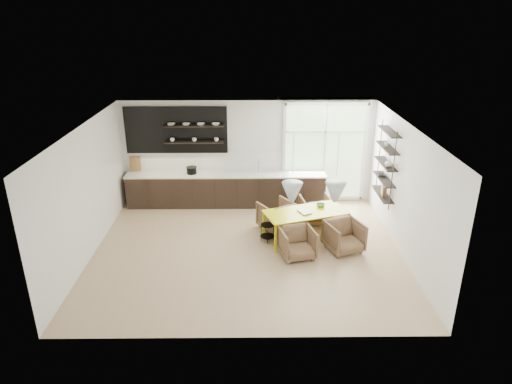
{
  "coord_description": "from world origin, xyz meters",
  "views": [
    {
      "loc": [
        0.11,
        -9.25,
        5.2
      ],
      "look_at": [
        0.21,
        0.6,
        1.21
      ],
      "focal_mm": 32.0,
      "sensor_mm": 36.0,
      "label": 1
    }
  ],
  "objects_px": {
    "armchair_back_right": "(315,210)",
    "wire_stool": "(267,230)",
    "armchair_back_left": "(277,215)",
    "dining_table": "(306,213)",
    "armchair_front_right": "(344,236)",
    "armchair_front_left": "(297,243)"
  },
  "relations": [
    {
      "from": "dining_table",
      "to": "armchair_front_right",
      "type": "bearing_deg",
      "value": -55.04
    },
    {
      "from": "armchair_back_left",
      "to": "armchair_front_left",
      "type": "relative_size",
      "value": 1.06
    },
    {
      "from": "armchair_front_left",
      "to": "wire_stool",
      "type": "distance_m",
      "value": 0.99
    },
    {
      "from": "dining_table",
      "to": "armchair_back_left",
      "type": "bearing_deg",
      "value": 122.95
    },
    {
      "from": "dining_table",
      "to": "armchair_front_left",
      "type": "height_order",
      "value": "dining_table"
    },
    {
      "from": "armchair_back_right",
      "to": "wire_stool",
      "type": "distance_m",
      "value": 1.65
    },
    {
      "from": "armchair_back_left",
      "to": "armchair_front_left",
      "type": "xyz_separation_m",
      "value": [
        0.38,
        -1.41,
        -0.02
      ]
    },
    {
      "from": "dining_table",
      "to": "wire_stool",
      "type": "bearing_deg",
      "value": 169.45
    },
    {
      "from": "dining_table",
      "to": "armchair_back_left",
      "type": "relative_size",
      "value": 2.66
    },
    {
      "from": "armchair_back_left",
      "to": "armchair_front_left",
      "type": "distance_m",
      "value": 1.46
    },
    {
      "from": "dining_table",
      "to": "armchair_back_right",
      "type": "relative_size",
      "value": 2.75
    },
    {
      "from": "armchair_front_left",
      "to": "wire_stool",
      "type": "xyz_separation_m",
      "value": [
        -0.64,
        0.75,
        -0.06
      ]
    },
    {
      "from": "armchair_back_left",
      "to": "armchair_front_left",
      "type": "bearing_deg",
      "value": 72.43
    },
    {
      "from": "dining_table",
      "to": "armchair_back_left",
      "type": "distance_m",
      "value": 0.9
    },
    {
      "from": "dining_table",
      "to": "armchair_back_left",
      "type": "xyz_separation_m",
      "value": [
        -0.66,
        0.53,
        -0.3
      ]
    },
    {
      "from": "wire_stool",
      "to": "dining_table",
      "type": "bearing_deg",
      "value": 7.96
    },
    {
      "from": "armchair_back_left",
      "to": "wire_stool",
      "type": "xyz_separation_m",
      "value": [
        -0.25,
        -0.65,
        -0.08
      ]
    },
    {
      "from": "armchair_front_right",
      "to": "dining_table",
      "type": "bearing_deg",
      "value": 123.32
    },
    {
      "from": "armchair_back_right",
      "to": "armchair_front_left",
      "type": "distance_m",
      "value": 1.9
    },
    {
      "from": "dining_table",
      "to": "armchair_front_left",
      "type": "xyz_separation_m",
      "value": [
        -0.28,
        -0.88,
        -0.32
      ]
    },
    {
      "from": "armchair_back_right",
      "to": "armchair_front_right",
      "type": "relative_size",
      "value": 0.98
    },
    {
      "from": "armchair_back_right",
      "to": "wire_stool",
      "type": "bearing_deg",
      "value": 30.43
    }
  ]
}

